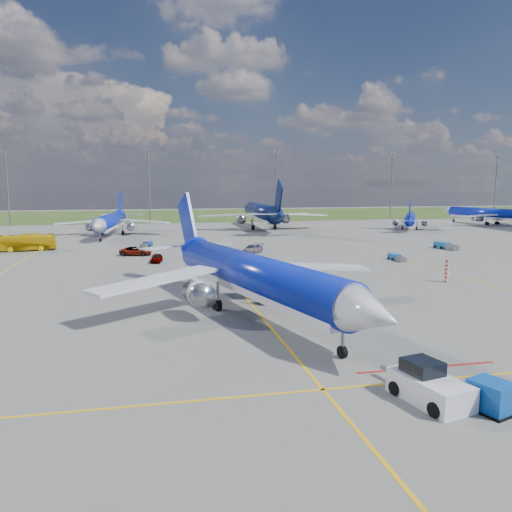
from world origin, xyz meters
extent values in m
plane|color=#5C5C5A|center=(0.00, 0.00, 0.00)|extent=(400.00, 400.00, 0.00)
cube|color=#2D4719|center=(0.00, 150.00, 0.00)|extent=(400.00, 80.00, 0.01)
cube|color=gold|center=(0.00, 30.00, 0.01)|extent=(0.25, 160.00, 0.02)
cube|color=gold|center=(0.00, -20.00, 0.01)|extent=(60.00, 0.25, 0.02)
cube|color=gold|center=(-30.00, 40.00, 0.01)|extent=(0.25, 120.00, 0.02)
cube|color=gold|center=(30.00, 40.00, 0.01)|extent=(0.25, 120.00, 0.02)
cube|color=#A5140F|center=(8.00, -18.00, 0.01)|extent=(10.00, 0.25, 0.02)
cylinder|color=slate|center=(-50.00, 110.00, 11.00)|extent=(0.50, 0.50, 22.00)
cube|color=slate|center=(-50.00, 110.00, 22.30)|extent=(2.20, 0.50, 0.80)
cylinder|color=slate|center=(-10.00, 110.00, 11.00)|extent=(0.50, 0.50, 22.00)
cube|color=slate|center=(-10.00, 110.00, 22.30)|extent=(2.20, 0.50, 0.80)
cylinder|color=slate|center=(30.00, 110.00, 11.00)|extent=(0.50, 0.50, 22.00)
cube|color=slate|center=(30.00, 110.00, 22.30)|extent=(2.20, 0.50, 0.80)
cylinder|color=slate|center=(70.00, 110.00, 11.00)|extent=(0.50, 0.50, 22.00)
cube|color=slate|center=(70.00, 110.00, 22.30)|extent=(2.20, 0.50, 0.80)
cylinder|color=slate|center=(110.00, 110.00, 11.00)|extent=(0.50, 0.50, 22.00)
cube|color=slate|center=(110.00, 110.00, 22.30)|extent=(2.20, 0.50, 0.80)
cylinder|color=red|center=(26.00, 8.00, 1.50)|extent=(0.50, 0.50, 3.00)
cube|color=silver|center=(5.31, -22.77, 0.71)|extent=(3.40, 5.04, 1.43)
cube|color=black|center=(5.16, -22.13, 1.70)|extent=(2.16, 2.32, 0.99)
cube|color=slate|center=(4.66, -19.98, 0.60)|extent=(0.86, 2.63, 0.22)
cube|color=#0B45A0|center=(7.90, -24.49, 0.83)|extent=(2.24, 2.49, 1.65)
imported|color=gold|center=(-32.54, 50.07, 1.55)|extent=(11.36, 4.22, 3.09)
imported|color=#999999|center=(-9.06, 31.48, 0.68)|extent=(2.21, 4.17, 1.35)
imported|color=#999999|center=(-12.42, 39.90, 0.75)|extent=(5.77, 3.54, 1.49)
imported|color=#999999|center=(7.68, 38.80, 0.76)|extent=(4.92, 5.39, 1.51)
cube|color=#174E8F|center=(28.44, 26.38, 0.48)|extent=(1.23, 2.27, 0.96)
cube|color=slate|center=(28.45, 24.12, 0.39)|extent=(1.05, 1.74, 0.78)
cube|color=navy|center=(-10.50, 52.01, 0.48)|extent=(1.89, 2.54, 0.96)
cube|color=slate|center=(-11.24, 49.88, 0.39)|extent=(1.55, 1.99, 0.78)
cube|color=#195999|center=(43.97, 37.57, 0.61)|extent=(1.88, 3.06, 1.23)
cube|color=slate|center=(44.30, 34.69, 0.50)|extent=(1.58, 2.37, 1.00)
camera|label=1|loc=(-9.68, -46.71, 12.10)|focal=35.00mm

